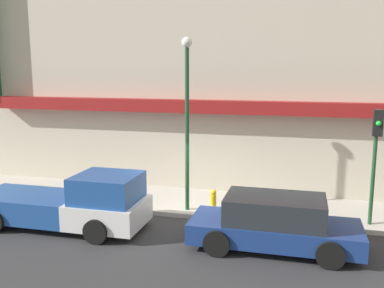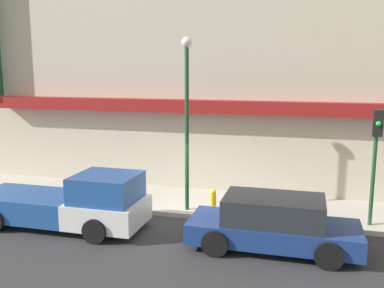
{
  "view_description": "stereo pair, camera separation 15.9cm",
  "coord_description": "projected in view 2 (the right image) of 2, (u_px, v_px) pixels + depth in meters",
  "views": [
    {
      "loc": [
        3.79,
        -13.38,
        5.03
      ],
      "look_at": [
        -0.0,
        1.25,
        2.36
      ],
      "focal_mm": 40.0,
      "sensor_mm": 36.0,
      "label": 1
    },
    {
      "loc": [
        3.94,
        -13.34,
        5.03
      ],
      "look_at": [
        -0.0,
        1.25,
        2.36
      ],
      "focal_mm": 40.0,
      "sensor_mm": 36.0,
      "label": 2
    }
  ],
  "objects": [
    {
      "name": "sidewalk",
      "position": [
        194.0,
        202.0,
        16.04
      ],
      "size": [
        36.0,
        3.11,
        0.16
      ],
      "color": "#B7B2A8",
      "rests_on": "ground"
    },
    {
      "name": "pickup_truck",
      "position": [
        71.0,
        203.0,
        13.61
      ],
      "size": [
        5.6,
        2.15,
        1.83
      ],
      "rotation": [
        0.0,
        0.0,
        -0.01
      ],
      "color": "silver",
      "rests_on": "ground"
    },
    {
      "name": "parked_car",
      "position": [
        273.0,
        224.0,
        11.98
      ],
      "size": [
        4.74,
        2.05,
        1.52
      ],
      "rotation": [
        0.0,
        0.0,
        0.01
      ],
      "color": "navy",
      "rests_on": "ground"
    },
    {
      "name": "ground_plane",
      "position": [
        183.0,
        218.0,
        14.57
      ],
      "size": [
        80.0,
        80.0,
        0.0
      ],
      "primitive_type": "plane",
      "color": "#2D2D30"
    },
    {
      "name": "fire_hydrant",
      "position": [
        213.0,
        200.0,
        14.79
      ],
      "size": [
        0.21,
        0.21,
        0.76
      ],
      "color": "yellow",
      "rests_on": "sidewalk"
    },
    {
      "name": "street_lamp",
      "position": [
        187.0,
        105.0,
        14.36
      ],
      "size": [
        0.36,
        0.36,
        5.9
      ],
      "color": "#1E4728",
      "rests_on": "sidewalk"
    },
    {
      "name": "building",
      "position": [
        213.0,
        50.0,
        17.93
      ],
      "size": [
        19.8,
        3.8,
        11.65
      ],
      "color": "#BCB29E",
      "rests_on": "ground"
    },
    {
      "name": "traffic_light",
      "position": [
        376.0,
        147.0,
        13.01
      ],
      "size": [
        0.28,
        0.42,
        3.66
      ],
      "color": "#1E4728",
      "rests_on": "sidewalk"
    }
  ]
}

